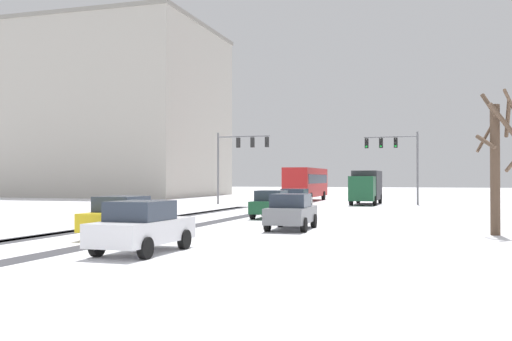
% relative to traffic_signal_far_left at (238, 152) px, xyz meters
% --- Properties ---
extents(wheel_track_left_lane, '(1.00, 38.27, 0.01)m').
position_rel_traffic_signal_far_left_xyz_m(wheel_track_left_lane, '(5.84, -23.32, -4.75)').
color(wheel_track_left_lane, '#424247').
rests_on(wheel_track_left_lane, ground).
extents(wheel_track_right_lane, '(1.11, 38.27, 0.01)m').
position_rel_traffic_signal_far_left_xyz_m(wheel_track_right_lane, '(2.15, -23.32, -4.75)').
color(wheel_track_right_lane, '#424247').
rests_on(wheel_track_right_lane, ground).
extents(wheel_track_center, '(0.79, 38.27, 0.01)m').
position_rel_traffic_signal_far_left_xyz_m(wheel_track_center, '(1.76, -23.32, -4.75)').
color(wheel_track_center, '#424247').
rests_on(wheel_track_center, ground).
extents(sidewalk_kerb_right, '(4.00, 38.27, 0.12)m').
position_rel_traffic_signal_far_left_xyz_m(sidewalk_kerb_right, '(16.88, -25.06, -4.70)').
color(sidewalk_kerb_right, white).
rests_on(sidewalk_kerb_right, ground).
extents(traffic_signal_far_left, '(5.06, 0.52, 6.50)m').
position_rel_traffic_signal_far_left_xyz_m(traffic_signal_far_left, '(0.00, 0.00, 0.00)').
color(traffic_signal_far_left, slate).
rests_on(traffic_signal_far_left, ground).
extents(traffic_signal_far_right, '(4.86, 0.56, 6.50)m').
position_rel_traffic_signal_far_left_xyz_m(traffic_signal_far_right, '(13.58, 4.18, -0.01)').
color(traffic_signal_far_right, slate).
rests_on(traffic_signal_far_right, ground).
extents(car_silver_lead, '(1.95, 4.16, 1.62)m').
position_rel_traffic_signal_far_left_xyz_m(car_silver_lead, '(7.93, -11.24, -3.94)').
color(car_silver_lead, '#B7BABF').
rests_on(car_silver_lead, ground).
extents(car_dark_green_second, '(1.92, 4.14, 1.62)m').
position_rel_traffic_signal_far_left_xyz_m(car_dark_green_second, '(7.91, -17.01, -3.94)').
color(car_dark_green_second, '#194C2D').
rests_on(car_dark_green_second, ground).
extents(car_grey_third, '(1.95, 4.16, 1.62)m').
position_rel_traffic_signal_far_left_xyz_m(car_grey_third, '(10.86, -24.22, -3.94)').
color(car_grey_third, slate).
rests_on(car_grey_third, ground).
extents(car_yellow_cab_fourth, '(1.84, 4.10, 1.62)m').
position_rel_traffic_signal_far_left_xyz_m(car_yellow_cab_fourth, '(5.36, -29.57, -3.94)').
color(car_yellow_cab_fourth, yellow).
rests_on(car_yellow_cab_fourth, ground).
extents(car_white_fifth, '(1.92, 4.15, 1.62)m').
position_rel_traffic_signal_far_left_xyz_m(car_white_fifth, '(8.45, -33.77, -3.94)').
color(car_white_fifth, silver).
rests_on(car_white_fifth, ground).
extents(bus_oncoming, '(2.76, 11.02, 3.38)m').
position_rel_traffic_signal_far_left_xyz_m(bus_oncoming, '(4.21, 9.34, -2.77)').
color(bus_oncoming, '#B21E1E').
rests_on(bus_oncoming, ground).
extents(box_truck_delivery, '(2.31, 7.40, 3.02)m').
position_rel_traffic_signal_far_left_xyz_m(box_truck_delivery, '(11.04, 3.18, -3.12)').
color(box_truck_delivery, '#194C2D').
rests_on(box_truck_delivery, ground).
extents(bare_tree_sidewalk_mid, '(1.83, 2.08, 5.85)m').
position_rel_traffic_signal_far_left_xyz_m(bare_tree_sidewalk_mid, '(19.52, -24.38, -1.65)').
color(bare_tree_sidewalk_mid, brown).
rests_on(bare_tree_sidewalk_mid, ground).
extents(office_building_far_left_block, '(28.46, 22.25, 22.41)m').
position_rel_traffic_signal_far_left_xyz_m(office_building_far_left_block, '(-25.77, 20.24, 6.45)').
color(office_building_far_left_block, '#B2ADA3').
rests_on(office_building_far_left_block, ground).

